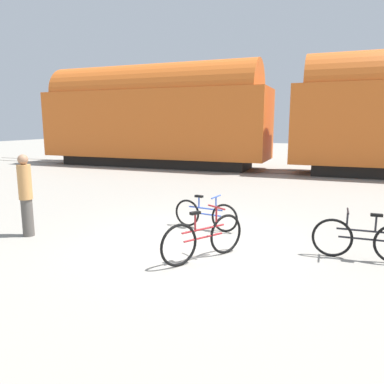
# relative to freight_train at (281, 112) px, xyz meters

# --- Properties ---
(ground_plane) EXTENTS (80.00, 80.00, 0.00)m
(ground_plane) POSITION_rel_freight_train_xyz_m (0.00, -12.30, -2.99)
(ground_plane) COLOR gray
(freight_train) EXTENTS (27.43, 3.06, 5.68)m
(freight_train) POSITION_rel_freight_train_xyz_m (0.00, 0.00, 0.00)
(freight_train) COLOR black
(freight_train) RESTS_ON ground_plane
(rail_near) EXTENTS (39.43, 0.07, 0.01)m
(rail_near) POSITION_rel_freight_train_xyz_m (0.00, -0.72, -2.98)
(rail_near) COLOR #4C4238
(rail_near) RESTS_ON ground_plane
(rail_far) EXTENTS (39.43, 0.07, 0.01)m
(rail_far) POSITION_rel_freight_train_xyz_m (0.00, 0.72, -2.98)
(rail_far) COLOR #4C4238
(rail_far) RESTS_ON ground_plane
(bicycle_blue) EXTENTS (1.64, 0.46, 0.82)m
(bicycle_blue) POSITION_rel_freight_train_xyz_m (-0.06, -11.29, -2.64)
(bicycle_blue) COLOR black
(bicycle_blue) RESTS_ON ground_plane
(bicycle_black) EXTENTS (1.78, 0.46, 0.91)m
(bicycle_black) POSITION_rel_freight_train_xyz_m (3.27, -12.18, -2.60)
(bicycle_black) COLOR black
(bicycle_black) RESTS_ON ground_plane
(bicycle_maroon) EXTENTS (1.02, 1.61, 0.96)m
(bicycle_maroon) POSITION_rel_freight_train_xyz_m (0.57, -13.20, -2.58)
(bicycle_maroon) COLOR black
(bicycle_maroon) RESTS_ON ground_plane
(person_in_tan) EXTENTS (0.29, 0.29, 1.81)m
(person_in_tan) POSITION_rel_freight_train_xyz_m (-3.54, -13.22, -2.06)
(person_in_tan) COLOR #514C47
(person_in_tan) RESTS_ON ground_plane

